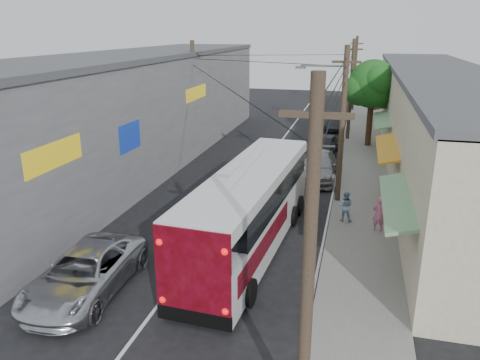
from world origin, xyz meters
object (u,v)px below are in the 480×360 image
object	(u,v)px
jeepney	(85,273)
parked_suv	(318,166)
pedestrian_near	(379,214)
coach_bus	(251,208)
pedestrian_far	(345,206)
parked_car_far	(333,122)
parked_car_mid	(326,144)

from	to	relation	value
jeepney	parked_suv	world-z (taller)	parked_suv
pedestrian_near	coach_bus	bearing A→B (deg)	25.92
coach_bus	pedestrian_far	xyz separation A→B (m)	(3.69, 3.60, -0.90)
jeepney	parked_car_far	xyz separation A→B (m)	(6.49, 30.04, -0.10)
jeepney	pedestrian_far	size ratio (longest dim) A/B	3.80
parked_suv	pedestrian_near	distance (m)	8.14
parked_suv	parked_car_far	distance (m)	14.93
coach_bus	parked_suv	world-z (taller)	coach_bus
parked_suv	pedestrian_far	bearing A→B (deg)	-75.87
coach_bus	pedestrian_near	xyz separation A→B (m)	(5.18, 2.86, -0.84)
coach_bus	parked_car_mid	size ratio (longest dim) A/B	3.13
jeepney	parked_car_mid	xyz separation A→B (m)	(6.49, 21.55, -0.13)
jeepney	pedestrian_near	bearing A→B (deg)	35.89
jeepney	coach_bus	bearing A→B (deg)	43.88
parked_suv	pedestrian_far	xyz separation A→B (m)	(1.88, -6.67, 0.07)
pedestrian_far	coach_bus	bearing A→B (deg)	48.76
jeepney	parked_suv	xyz separation A→B (m)	(6.49, 15.12, 0.01)
parked_car_far	pedestrian_far	distance (m)	21.68
jeepney	pedestrian_near	world-z (taller)	pedestrian_near
parked_suv	pedestrian_near	bearing A→B (deg)	-67.19
parked_car_mid	pedestrian_far	xyz separation A→B (m)	(1.88, -13.10, 0.21)
parked_suv	parked_car_mid	distance (m)	6.44
parked_car_mid	coach_bus	bearing A→B (deg)	-88.83
jeepney	parked_car_mid	size ratio (longest dim) A/B	1.47
parked_suv	pedestrian_near	xyz separation A→B (m)	(3.37, -7.41, 0.13)
coach_bus	parked_car_mid	world-z (taller)	coach_bus
coach_bus	pedestrian_near	distance (m)	5.97
pedestrian_far	parked_car_far	bearing A→B (deg)	-80.59
parked_car_mid	parked_car_far	size ratio (longest dim) A/B	0.92
coach_bus	pedestrian_far	distance (m)	5.23
parked_car_far	parked_car_mid	bearing A→B (deg)	-92.00
parked_suv	parked_car_mid	world-z (taller)	parked_suv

